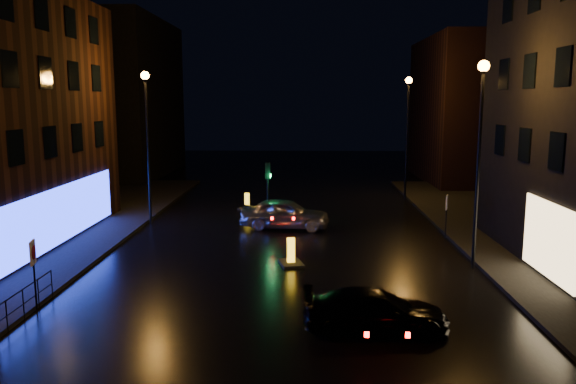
# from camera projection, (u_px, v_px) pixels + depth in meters

# --- Properties ---
(ground) EXTENTS (120.00, 120.00, 0.00)m
(ground) POSITION_uv_depth(u_px,v_px,m) (277.00, 322.00, 17.48)
(ground) COLOR black
(ground) RESTS_ON ground
(building_far_left) EXTENTS (8.00, 16.00, 14.00)m
(building_far_left) POSITION_uv_depth(u_px,v_px,m) (121.00, 98.00, 51.35)
(building_far_left) COLOR black
(building_far_left) RESTS_ON ground
(building_far_right) EXTENTS (8.00, 14.00, 12.00)m
(building_far_right) POSITION_uv_depth(u_px,v_px,m) (472.00, 110.00, 47.63)
(building_far_right) COLOR black
(building_far_right) RESTS_ON ground
(street_lamp_lfar) EXTENTS (0.44, 0.44, 8.37)m
(street_lamp_lfar) POSITION_uv_depth(u_px,v_px,m) (147.00, 124.00, 30.62)
(street_lamp_lfar) COLOR black
(street_lamp_lfar) RESTS_ON ground
(street_lamp_rnear) EXTENTS (0.44, 0.44, 8.37)m
(street_lamp_rnear) POSITION_uv_depth(u_px,v_px,m) (480.00, 133.00, 22.27)
(street_lamp_rnear) COLOR black
(street_lamp_rnear) RESTS_ON ground
(street_lamp_rfar) EXTENTS (0.44, 0.44, 8.37)m
(street_lamp_rfar) POSITION_uv_depth(u_px,v_px,m) (408.00, 119.00, 38.05)
(street_lamp_rfar) COLOR black
(street_lamp_rfar) RESTS_ON ground
(traffic_signal) EXTENTS (1.40, 2.40, 3.45)m
(traffic_signal) POSITION_uv_depth(u_px,v_px,m) (268.00, 215.00, 31.25)
(traffic_signal) COLOR black
(traffic_signal) RESTS_ON ground
(guard_railing) EXTENTS (0.05, 6.04, 1.00)m
(guard_railing) POSITION_uv_depth(u_px,v_px,m) (6.00, 308.00, 16.62)
(guard_railing) COLOR black
(guard_railing) RESTS_ON ground
(silver_hatchback) EXTENTS (4.93, 2.41, 1.62)m
(silver_hatchback) POSITION_uv_depth(u_px,v_px,m) (285.00, 214.00, 30.13)
(silver_hatchback) COLOR #B8BBC1
(silver_hatchback) RESTS_ON ground
(dark_sedan) EXTENTS (4.35, 1.82, 1.26)m
(dark_sedan) POSITION_uv_depth(u_px,v_px,m) (376.00, 311.00, 16.69)
(dark_sedan) COLOR black
(dark_sedan) RESTS_ON ground
(bollard_near) EXTENTS (1.18, 1.49, 1.15)m
(bollard_near) POSITION_uv_depth(u_px,v_px,m) (291.00, 259.00, 23.57)
(bollard_near) COLOR black
(bollard_near) RESTS_ON ground
(bollard_far) EXTENTS (1.18, 1.37, 1.01)m
(bollard_far) POSITION_uv_depth(u_px,v_px,m) (247.00, 205.00, 35.68)
(bollard_far) COLOR black
(bollard_far) RESTS_ON ground
(road_sign_left) EXTENTS (0.18, 0.57, 2.39)m
(road_sign_left) POSITION_uv_depth(u_px,v_px,m) (33.00, 259.00, 18.05)
(road_sign_left) COLOR black
(road_sign_left) RESTS_ON ground
(road_sign_right) EXTENTS (0.23, 0.51, 2.19)m
(road_sign_right) POSITION_uv_depth(u_px,v_px,m) (447.00, 206.00, 27.85)
(road_sign_right) COLOR black
(road_sign_right) RESTS_ON ground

